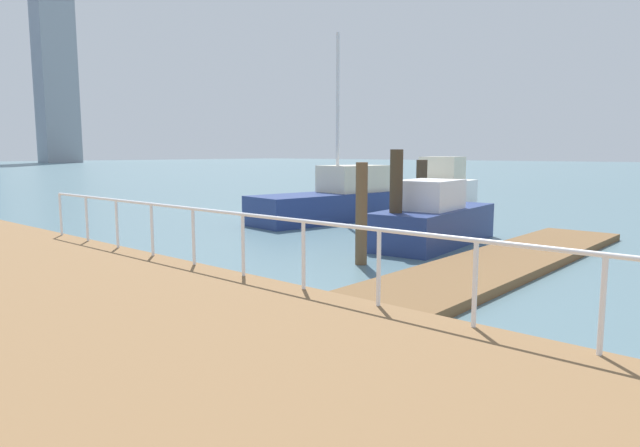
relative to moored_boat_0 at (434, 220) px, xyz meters
name	(u,v)px	position (x,y,z in m)	size (l,w,h in m)	color
ground_plane	(141,231)	(-3.94, 8.19, -0.66)	(300.00, 300.00, 0.00)	slate
floating_dock	(501,263)	(-1.66, -2.63, -0.57)	(11.55, 2.00, 0.18)	brown
boardwalk_railing	(476,260)	(-7.09, -4.61, 0.56)	(0.06, 22.40, 1.08)	white
dock_piling_0	(421,195)	(2.31, 1.80, 0.46)	(0.35, 0.35, 2.24)	#473826
dock_piling_1	(361,214)	(-3.45, -0.16, 0.47)	(0.26, 0.26, 2.26)	brown
dock_piling_2	(396,201)	(-1.62, 0.15, 0.62)	(0.32, 0.32, 2.55)	#473826
moored_boat_0	(434,220)	(0.00, 0.00, 0.00)	(4.74, 2.09, 1.76)	navy
moored_boat_1	(439,190)	(8.82, 4.78, 0.16)	(5.24, 2.83, 2.29)	white
moored_boat_4	(341,200)	(2.60, 5.37, 0.07)	(7.16, 2.99, 6.68)	navy
skyline_tower_6	(52,8)	(45.62, 127.56, 35.20)	(8.11, 6.44, 71.72)	#8C939E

